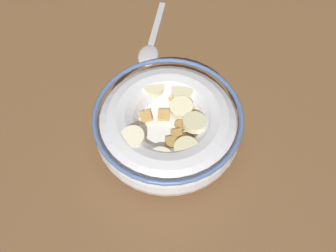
% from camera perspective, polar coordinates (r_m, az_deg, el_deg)
% --- Properties ---
extents(ground_plane, '(1.16, 1.16, 0.02)m').
position_cam_1_polar(ground_plane, '(0.51, -0.00, -2.41)').
color(ground_plane, brown).
extents(cereal_bowl, '(0.19, 0.19, 0.06)m').
position_cam_1_polar(cereal_bowl, '(0.48, 0.01, 0.07)').
color(cereal_bowl, silver).
rests_on(cereal_bowl, ground_plane).
extents(spoon, '(0.03, 0.15, 0.01)m').
position_cam_1_polar(spoon, '(0.60, -2.71, 12.18)').
color(spoon, '#B7B7BC').
rests_on(spoon, ground_plane).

